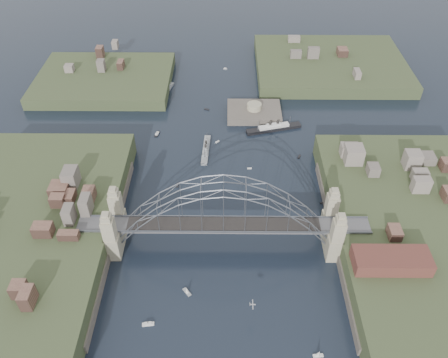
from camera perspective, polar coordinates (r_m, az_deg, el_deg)
ground at (r=136.63m, az=-0.06°, el=-8.15°), size 500.00×500.00×0.00m
bridge at (r=127.55m, az=-0.07°, el=-4.54°), size 84.00×13.80×24.60m
shore_west at (r=147.14m, az=-23.16°, el=-6.86°), size 50.50×90.00×12.00m
shore_east at (r=146.46m, az=23.17°, el=-7.14°), size 50.50×90.00×12.00m
headland_nw at (r=218.27m, az=-14.73°, el=11.58°), size 60.00×45.00×9.00m
headland_ne at (r=229.41m, az=13.15°, el=13.43°), size 70.00×55.00×9.50m
fort_island at (r=190.36m, az=3.78°, el=7.96°), size 22.00×16.00×9.40m
wharf_shed at (r=127.50m, az=20.36°, el=-9.61°), size 20.00×8.00×4.00m
finger_pier at (r=125.58m, az=18.80°, el=-17.36°), size 4.00×22.00×1.40m
naval_cruiser_near at (r=169.41m, az=-2.30°, el=3.75°), size 3.03×17.22×5.14m
naval_cruiser_far at (r=207.17m, az=-7.23°, el=11.04°), size 5.40×13.92×4.69m
ocean_liner at (r=181.52m, az=6.28°, el=6.40°), size 22.33×8.85×5.48m
aeroplane at (r=117.06m, az=3.56°, el=-15.51°), size 1.51×2.87×0.42m
small_boat_a at (r=155.62m, az=-5.87°, el=-0.78°), size 0.85×2.29×0.45m
small_boat_b at (r=161.81m, az=3.22°, el=1.33°), size 1.61×0.62×0.45m
small_boat_c at (r=125.82m, az=-4.71°, el=-13.88°), size 2.62×2.96×2.38m
small_boat_d at (r=169.08m, az=9.45°, el=2.78°), size 1.55×2.25×0.45m
small_boat_e at (r=180.02m, az=-8.42°, el=5.63°), size 2.02×3.82×1.43m
small_boat_f at (r=174.17m, az=-0.85°, el=4.71°), size 1.67×1.63×0.45m
small_boat_g at (r=118.14m, az=11.82°, el=-20.82°), size 2.58×1.11×2.38m
small_boat_h at (r=193.25m, az=-2.21°, el=8.75°), size 2.16×1.43×0.45m
small_boat_i at (r=151.70m, az=12.44°, el=-3.06°), size 2.30×1.66×0.45m
small_boat_j at (r=122.09m, az=-9.54°, el=-17.58°), size 3.14×1.38×1.43m
small_boat_k at (r=224.35m, az=0.15°, el=13.73°), size 1.95×0.83×1.43m
small_boat_l at (r=161.25m, az=-16.16°, el=-0.40°), size 1.11×2.60×2.38m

